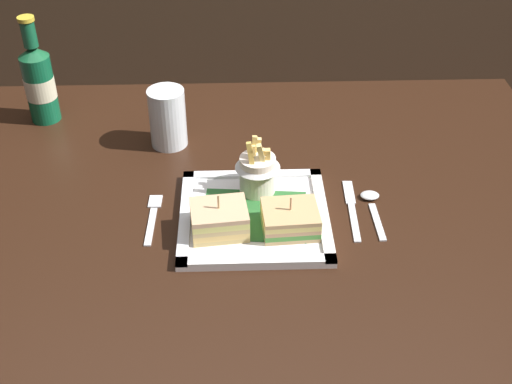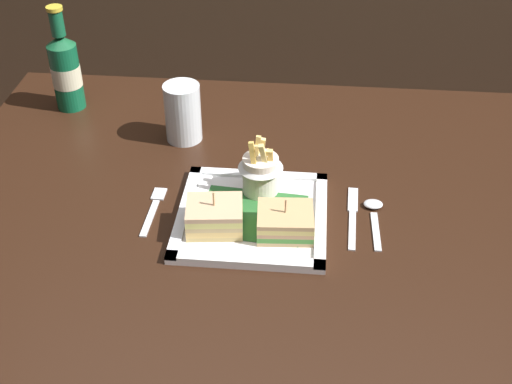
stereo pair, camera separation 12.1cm
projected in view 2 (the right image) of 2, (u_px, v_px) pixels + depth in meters
name	position (u px, v px, depth m)	size (l,w,h in m)	color
dining_table	(259.00, 253.00, 1.33)	(1.23, 0.93, 0.76)	black
square_plate	(252.00, 216.00, 1.21)	(0.26, 0.26, 0.02)	white
sandwich_half_left	(215.00, 216.00, 1.16)	(0.10, 0.09, 0.08)	#D6B76F
sandwich_half_right	(285.00, 222.00, 1.16)	(0.10, 0.09, 0.07)	tan
fries_cup	(260.00, 168.00, 1.23)	(0.08, 0.08, 0.11)	silver
beer_bottle	(65.00, 70.00, 1.48)	(0.06, 0.06, 0.23)	#0F5836
water_glass	(183.00, 116.00, 1.40)	(0.08, 0.08, 0.12)	silver
fork	(153.00, 209.00, 1.23)	(0.02, 0.14, 0.00)	silver
knife	(353.00, 215.00, 1.22)	(0.02, 0.18, 0.00)	silver
spoon	(374.00, 212.00, 1.22)	(0.04, 0.14, 0.01)	silver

